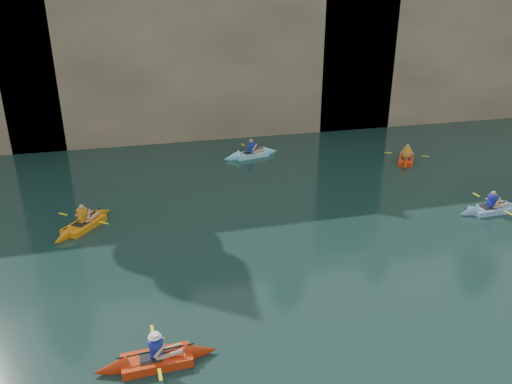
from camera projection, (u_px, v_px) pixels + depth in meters
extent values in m
cube|color=tan|center=(166.00, 30.00, 36.58)|extent=(70.00, 16.00, 12.00)
cube|color=#A07E60|center=(210.00, 45.00, 30.55)|extent=(24.00, 2.40, 11.40)
cube|color=#A07E60|center=(488.00, 48.00, 35.49)|extent=(26.00, 2.40, 9.84)
cube|color=black|center=(116.00, 119.00, 30.16)|extent=(3.50, 1.00, 3.20)
cube|color=black|center=(333.00, 96.00, 33.16)|extent=(5.00, 1.00, 4.50)
cube|color=red|center=(157.00, 360.00, 12.92)|extent=(2.49, 0.86, 0.28)
cone|color=red|center=(201.00, 351.00, 13.23)|extent=(0.90, 0.77, 0.74)
cone|color=red|center=(111.00, 369.00, 12.61)|extent=(0.90, 0.77, 0.74)
cube|color=black|center=(151.00, 357.00, 12.83)|extent=(0.57, 0.48, 0.04)
cube|color=#1C279C|center=(156.00, 348.00, 12.77)|extent=(0.33, 0.22, 0.47)
sphere|color=tan|center=(155.00, 337.00, 12.64)|extent=(0.20, 0.20, 0.20)
cylinder|color=black|center=(156.00, 351.00, 12.81)|extent=(1.96, 0.11, 0.04)
cube|color=yellow|center=(152.00, 330.00, 13.59)|extent=(0.10, 0.42, 0.02)
cube|color=yellow|center=(160.00, 375.00, 12.03)|extent=(0.10, 0.42, 0.02)
cylinder|color=white|center=(154.00, 336.00, 12.63)|extent=(0.34, 0.34, 0.09)
cube|color=orange|center=(84.00, 225.00, 20.17)|extent=(2.19, 2.52, 0.28)
cone|color=orange|center=(103.00, 213.00, 21.20)|extent=(1.16, 1.18, 0.77)
cone|color=orange|center=(63.00, 237.00, 19.15)|extent=(1.16, 1.18, 0.77)
cube|color=black|center=(81.00, 224.00, 20.00)|extent=(0.71, 0.73, 0.04)
cube|color=orange|center=(83.00, 215.00, 20.02)|extent=(0.39, 0.41, 0.51)
sphere|color=tan|center=(81.00, 207.00, 19.88)|extent=(0.21, 0.21, 0.21)
cylinder|color=black|center=(83.00, 218.00, 20.07)|extent=(1.41, 1.82, 0.04)
cube|color=yellow|center=(63.00, 214.00, 20.44)|extent=(0.38, 0.32, 0.02)
cube|color=yellow|center=(104.00, 223.00, 19.69)|extent=(0.38, 0.32, 0.02)
cube|color=#7BA3CF|center=(490.00, 209.00, 21.55)|extent=(2.41, 0.82, 0.27)
cone|color=#7BA3CF|center=(512.00, 206.00, 21.84)|extent=(0.86, 0.76, 0.74)
cone|color=#7BA3CF|center=(468.00, 212.00, 21.27)|extent=(0.86, 0.76, 0.74)
cube|color=black|center=(488.00, 207.00, 21.48)|extent=(0.56, 0.47, 0.04)
cube|color=#1B2198|center=(492.00, 201.00, 21.40)|extent=(0.34, 0.22, 0.50)
sphere|color=tan|center=(494.00, 193.00, 21.26)|extent=(0.21, 0.21, 0.21)
cylinder|color=black|center=(492.00, 203.00, 21.45)|extent=(2.19, 0.08, 0.04)
cube|color=yellow|center=(476.00, 195.00, 22.33)|extent=(0.09, 0.42, 0.02)
cube|color=yellow|center=(508.00, 213.00, 20.56)|extent=(0.09, 0.42, 0.02)
cube|color=red|center=(406.00, 159.00, 27.73)|extent=(2.04, 2.57, 0.27)
cone|color=red|center=(407.00, 153.00, 28.78)|extent=(1.11, 1.16, 0.74)
cone|color=red|center=(405.00, 166.00, 26.67)|extent=(1.11, 1.16, 0.74)
cube|color=black|center=(406.00, 158.00, 27.55)|extent=(0.69, 0.71, 0.04)
cube|color=orange|center=(407.00, 152.00, 27.58)|extent=(0.36, 0.40, 0.49)
sphere|color=tan|center=(408.00, 146.00, 27.44)|extent=(0.21, 0.21, 0.21)
cylinder|color=black|center=(407.00, 154.00, 27.62)|extent=(1.22, 1.85, 0.04)
cube|color=yellow|center=(388.00, 153.00, 27.91)|extent=(0.40, 0.30, 0.02)
cube|color=yellow|center=(425.00, 156.00, 27.33)|extent=(0.40, 0.30, 0.02)
cube|color=#8DD9EC|center=(251.00, 154.00, 28.50)|extent=(2.74, 1.38, 0.29)
cone|color=#8DD9EC|center=(270.00, 151.00, 29.02)|extent=(1.08, 0.97, 0.78)
cone|color=#8DD9EC|center=(232.00, 157.00, 27.97)|extent=(1.08, 0.97, 0.78)
cube|color=black|center=(249.00, 153.00, 28.39)|extent=(0.65, 0.60, 0.04)
cube|color=navy|center=(251.00, 147.00, 28.34)|extent=(0.40, 0.30, 0.52)
sphere|color=tan|center=(251.00, 141.00, 28.19)|extent=(0.22, 0.22, 0.22)
cylinder|color=black|center=(251.00, 150.00, 28.39)|extent=(2.27, 0.55, 0.04)
cube|color=yellow|center=(243.00, 145.00, 29.26)|extent=(0.17, 0.43, 0.02)
cube|color=yellow|center=(260.00, 155.00, 27.52)|extent=(0.17, 0.43, 0.02)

